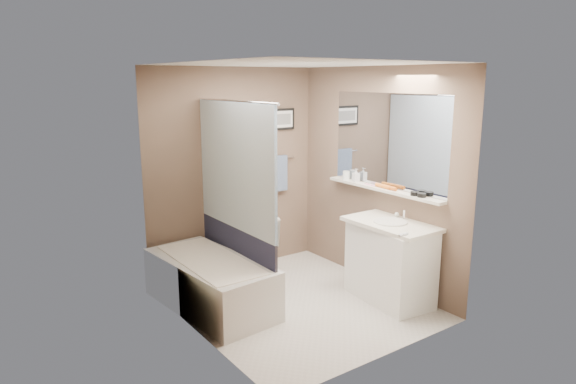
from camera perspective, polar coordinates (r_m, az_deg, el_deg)
ground at (r=5.41m, az=0.94°, el=-12.26°), size 2.50×2.50×0.00m
ceiling at (r=4.92m, az=1.05°, el=13.82°), size 2.20×2.50×0.04m
wall_back at (r=6.04m, az=-5.97°, el=2.27°), size 2.20×0.04×2.40m
wall_front at (r=4.14m, az=11.20°, el=-2.70°), size 2.20×0.04×2.40m
wall_left at (r=4.49m, az=-10.16°, el=-1.45°), size 0.04×2.50×2.40m
wall_right at (r=5.73m, az=9.72°, el=1.59°), size 0.04×2.50×2.40m
tile_surround at (r=4.98m, az=-12.69°, el=-2.56°), size 0.02×1.55×2.00m
curtain_rod at (r=5.12m, az=-6.02°, el=10.01°), size 0.02×1.55×0.02m
curtain_upper at (r=5.19m, az=-5.86°, el=2.82°), size 0.03×1.45×1.28m
curtain_lower at (r=5.39m, az=-5.66°, el=-5.81°), size 0.03×1.45×0.36m
mirror at (r=5.57m, az=11.04°, el=5.60°), size 0.02×1.60×1.00m
shelf at (r=5.61m, az=10.44°, el=0.29°), size 0.12×1.60×0.03m
towel_bar at (r=6.30m, az=-1.56°, el=3.67°), size 0.60×0.02×0.02m
towel at (r=6.31m, az=-1.45°, el=2.04°), size 0.34×0.05×0.44m
art_frame at (r=6.26m, az=-1.68°, el=8.04°), size 0.62×0.02×0.26m
art_mat at (r=6.25m, az=-1.61°, el=8.03°), size 0.56×0.00×0.20m
art_image at (r=6.24m, az=-1.59°, el=8.03°), size 0.50×0.00×0.13m
door at (r=4.59m, az=15.95°, el=-4.03°), size 0.80×0.02×2.00m
door_handle at (r=4.37m, az=12.70°, el=-4.66°), size 0.10×0.02×0.02m
bathtub at (r=5.30m, az=-8.60°, el=-10.01°), size 0.84×1.56×0.50m
tub_rim at (r=5.21m, az=-8.69°, el=-7.47°), size 0.56×1.36×0.02m
toilet at (r=5.94m, az=-4.81°, el=-6.00°), size 0.53×0.81×0.77m
vanity at (r=5.46m, az=11.26°, el=-7.74°), size 0.59×0.95×0.80m
countertop at (r=5.32m, az=11.38°, el=-3.52°), size 0.54×0.96×0.04m
sink_basin at (r=5.31m, az=11.32°, el=-3.25°), size 0.34×0.34×0.01m
faucet_spout at (r=5.44m, az=12.78°, el=-2.47°), size 0.02×0.02×0.10m
faucet_knob at (r=5.51m, az=12.00°, el=-2.46°), size 0.05×0.05×0.05m
candle_bowl_near at (r=5.26m, az=14.63°, el=-0.34°), size 0.09×0.09×0.04m
candle_bowl_far at (r=5.31m, az=13.91°, el=-0.17°), size 0.09×0.09×0.04m
hair_brush_front at (r=5.54m, az=11.13°, el=0.50°), size 0.05×0.22×0.04m
hair_brush_back at (r=5.60m, az=10.53°, el=0.64°), size 0.05×0.22×0.04m
pink_comb at (r=5.74m, az=9.09°, el=0.81°), size 0.04×0.16×0.01m
glass_jar at (r=6.01m, az=6.49°, el=1.86°), size 0.08×0.08×0.10m
soap_bottle at (r=5.88m, az=7.57°, el=1.85°), size 0.07×0.08×0.15m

